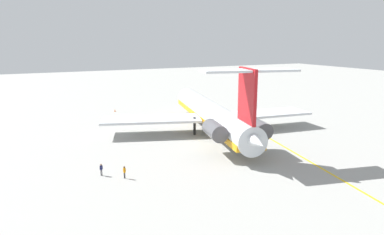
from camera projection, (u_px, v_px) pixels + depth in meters
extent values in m
plane|color=#9E9E99|center=(247.00, 125.00, 75.51)|extent=(295.39, 295.39, 0.00)
cylinder|color=silver|center=(211.00, 113.00, 69.38)|extent=(41.39, 13.24, 4.42)
cone|color=silver|center=(187.00, 97.00, 89.05)|extent=(5.41, 5.13, 4.24)
cone|color=silver|center=(253.00, 140.00, 49.63)|extent=(7.10, 5.05, 3.75)
cube|color=orange|center=(211.00, 118.00, 69.59)|extent=(40.51, 13.12, 0.97)
cube|color=silver|center=(151.00, 119.00, 67.80)|extent=(12.37, 19.64, 0.44)
cube|color=silver|center=(263.00, 113.00, 73.04)|extent=(8.92, 19.06, 0.44)
cylinder|color=#515156|center=(215.00, 130.00, 54.94)|extent=(5.94, 3.69, 2.56)
cube|color=silver|center=(220.00, 130.00, 55.12)|extent=(3.54, 2.09, 0.53)
cylinder|color=#515156|center=(258.00, 128.00, 56.57)|extent=(5.94, 3.69, 2.56)
cube|color=silver|center=(254.00, 128.00, 56.40)|extent=(3.54, 2.09, 0.53)
cube|color=#B2191E|center=(247.00, 96.00, 51.03)|extent=(5.94, 1.72, 7.82)
cube|color=silver|center=(225.00, 71.00, 49.02)|extent=(5.43, 7.18, 0.31)
cube|color=silver|center=(273.00, 70.00, 50.64)|extent=(5.43, 7.18, 0.31)
cylinder|color=black|center=(195.00, 111.00, 81.83)|extent=(0.49, 0.49, 3.35)
cylinder|color=black|center=(195.00, 126.00, 67.68)|extent=(0.49, 0.49, 3.35)
cylinder|color=black|center=(230.00, 124.00, 69.30)|extent=(0.49, 0.49, 3.35)
cylinder|color=black|center=(124.00, 175.00, 46.59)|extent=(0.10, 0.10, 0.79)
cylinder|color=black|center=(125.00, 176.00, 46.53)|extent=(0.10, 0.10, 0.79)
cylinder|color=orange|center=(124.00, 170.00, 46.41)|extent=(0.27, 0.27, 0.63)
sphere|color=brown|center=(124.00, 167.00, 46.32)|extent=(0.25, 0.25, 0.25)
cylinder|color=orange|center=(123.00, 170.00, 46.48)|extent=(0.07, 0.07, 0.53)
cylinder|color=orange|center=(125.00, 170.00, 46.33)|extent=(0.07, 0.07, 0.53)
cylinder|color=black|center=(102.00, 173.00, 47.57)|extent=(0.10, 0.10, 0.78)
cylinder|color=black|center=(101.00, 173.00, 47.49)|extent=(0.10, 0.10, 0.78)
cylinder|color=#191E4C|center=(101.00, 168.00, 47.39)|extent=(0.26, 0.26, 0.62)
sphere|color=#8C6647|center=(101.00, 165.00, 47.29)|extent=(0.24, 0.24, 0.24)
cylinder|color=#191E4C|center=(102.00, 167.00, 47.48)|extent=(0.07, 0.07, 0.52)
cylinder|color=#191E4C|center=(100.00, 168.00, 47.28)|extent=(0.07, 0.07, 0.52)
cone|color=#EA590F|center=(115.00, 110.00, 89.73)|extent=(0.40, 0.40, 0.55)
cube|color=gold|center=(250.00, 127.00, 74.11)|extent=(75.29, 15.96, 0.01)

